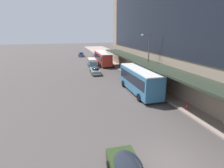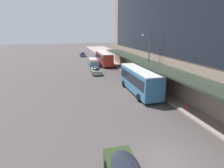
# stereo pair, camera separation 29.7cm
# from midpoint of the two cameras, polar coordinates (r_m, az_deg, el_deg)

# --- Properties ---
(ground) EXTENTS (240.00, 240.00, 0.00)m
(ground) POSITION_cam_midpoint_polar(r_m,az_deg,el_deg) (13.30, 17.33, -23.67)
(ground) COLOR #4E4645
(transit_bus_kerbside_front) EXTENTS (2.91, 10.85, 3.23)m
(transit_bus_kerbside_front) POSITION_cam_midpoint_polar(r_m,az_deg,el_deg) (45.86, -2.49, 8.65)
(transit_bus_kerbside_front) COLOR #B73125
(transit_bus_kerbside_front) RESTS_ON ground
(transit_bus_kerbside_rear) EXTENTS (2.92, 9.53, 3.46)m
(transit_bus_kerbside_rear) POSITION_cam_midpoint_polar(r_m,az_deg,el_deg) (24.76, 9.33, 1.49)
(transit_bus_kerbside_rear) COLOR teal
(transit_bus_kerbside_rear) RESTS_ON ground
(sedan_far_back) EXTENTS (1.98, 5.07, 1.55)m
(sedan_far_back) POSITION_cam_midpoint_polar(r_m,az_deg,el_deg) (36.04, -5.04, 4.53)
(sedan_far_back) COLOR gray
(sedan_far_back) RESTS_ON ground
(sedan_trailing_mid) EXTENTS (1.84, 4.31, 1.54)m
(sedan_trailing_mid) POSITION_cam_midpoint_polar(r_m,az_deg,el_deg) (61.90, -9.44, 9.59)
(sedan_trailing_mid) COLOR navy
(sedan_trailing_mid) RESTS_ON ground
(sedan_second_mid) EXTENTS (2.01, 4.82, 1.59)m
(sedan_second_mid) POSITION_cam_midpoint_polar(r_m,az_deg,el_deg) (55.66, -4.66, 8.97)
(sedan_second_mid) COLOR navy
(sedan_second_mid) RESTS_ON ground
(vw_van) EXTENTS (2.04, 4.61, 1.96)m
(vw_van) POSITION_cam_midpoint_polar(r_m,az_deg,el_deg) (43.78, -5.99, 7.17)
(vw_van) COLOR teal
(vw_van) RESTS_ON ground
(street_lamp) EXTENTS (1.50, 0.28, 7.92)m
(street_lamp) POSITION_cam_midpoint_polar(r_m,az_deg,el_deg) (27.89, 11.99, 8.78)
(street_lamp) COLOR #4C4C51
(street_lamp) RESTS_ON sidewalk_kerb
(fire_hydrant) EXTENTS (0.20, 0.40, 0.70)m
(fire_hydrant) POSITION_cam_midpoint_polar(r_m,az_deg,el_deg) (21.23, 23.70, -6.69)
(fire_hydrant) COLOR red
(fire_hydrant) RESTS_ON sidewalk_kerb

